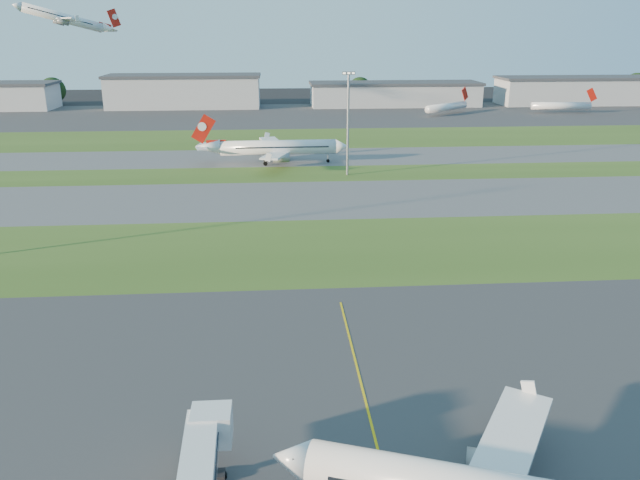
{
  "coord_description": "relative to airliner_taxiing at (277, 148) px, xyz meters",
  "views": [
    {
      "loc": [
        -3.66,
        -48.06,
        36.0
      ],
      "look_at": [
        2.64,
        36.52,
        7.0
      ],
      "focal_mm": 35.0,
      "sensor_mm": 36.0,
      "label": 1
    }
  ],
  "objects": [
    {
      "name": "tree_mid_east",
      "position": [
        42.8,
        145.16,
        2.47
      ],
      "size": [
        11.55,
        11.55,
        12.6
      ],
      "color": "black",
      "rests_on": "ground"
    },
    {
      "name": "grass_strip_c",
      "position": [
        2.8,
        41.16,
        -4.34
      ],
      "size": [
        300.0,
        40.0,
        0.01
      ],
      "primitive_type": "cube",
      "color": "#36531B",
      "rests_on": "ground"
    },
    {
      "name": "grass_strip_a",
      "position": [
        2.8,
        -71.84,
        -4.34
      ],
      "size": [
        300.0,
        34.0,
        0.01
      ],
      "primitive_type": "cube",
      "color": "#36531B",
      "rests_on": "ground"
    },
    {
      "name": "light_mast_centre",
      "position": [
        17.8,
        -15.84,
        10.47
      ],
      "size": [
        3.2,
        0.7,
        25.8
      ],
      "color": "gray",
      "rests_on": "ground"
    },
    {
      "name": "airliner_taxiing",
      "position": [
        0.0,
        0.0,
        0.0
      ],
      "size": [
        39.65,
        33.65,
        12.38
      ],
      "rotation": [
        0.0,
        0.0,
        3.16
      ],
      "color": "white",
      "rests_on": "ground"
    },
    {
      "name": "mini_jet_near",
      "position": [
        74.49,
        97.89,
        -1.06
      ],
      "size": [
        23.55,
        19.05,
        9.48
      ],
      "rotation": [
        0.0,
        0.0,
        0.67
      ],
      "color": "white",
      "rests_on": "ground"
    },
    {
      "name": "grass_strip_b",
      "position": [
        2.8,
        -13.84,
        -4.34
      ],
      "size": [
        300.0,
        18.0,
        0.01
      ],
      "primitive_type": "cube",
      "color": "#36531B",
      "rests_on": "ground"
    },
    {
      "name": "tree_west",
      "position": [
        -107.2,
        146.16,
        2.79
      ],
      "size": [
        12.1,
        12.1,
        13.2
      ],
      "color": "black",
      "rests_on": "ground"
    },
    {
      "name": "mini_jet_far",
      "position": [
        126.01,
        98.23,
        -1.06
      ],
      "size": [
        28.64,
        4.93,
        9.48
      ],
      "rotation": [
        0.0,
        0.0,
        -0.07
      ],
      "color": "white",
      "rests_on": "ground"
    },
    {
      "name": "airliner_departing",
      "position": [
        -76.9,
        77.83,
        34.83
      ],
      "size": [
        32.22,
        27.49,
        10.84
      ],
      "rotation": [
        0.0,
        0.0,
        0.44
      ],
      "color": "white"
    },
    {
      "name": "tree_mid_west",
      "position": [
        -17.2,
        142.16,
        1.49
      ],
      "size": [
        9.9,
        9.9,
        10.8
      ],
      "color": "black",
      "rests_on": "ground"
    },
    {
      "name": "yellow_line",
      "position": [
        7.8,
        -123.84,
        -4.35
      ],
      "size": [
        0.25,
        60.0,
        0.02
      ],
      "primitive_type": "cube",
      "color": "gold",
      "rests_on": "ground"
    },
    {
      "name": "tree_east",
      "position": [
        117.8,
        143.16,
        1.82
      ],
      "size": [
        10.45,
        10.45,
        11.4
      ],
      "color": "black",
      "rests_on": "ground"
    },
    {
      "name": "tree_far_east",
      "position": [
        187.8,
        147.16,
        3.12
      ],
      "size": [
        12.65,
        12.65,
        13.8
      ],
      "color": "black",
      "rests_on": "ground"
    },
    {
      "name": "apron_far",
      "position": [
        2.8,
        101.16,
        -4.34
      ],
      "size": [
        400.0,
        80.0,
        0.01
      ],
      "primitive_type": "cube",
      "color": "#333335",
      "rests_on": "ground"
    },
    {
      "name": "ground",
      "position": [
        2.8,
        -123.84,
        -4.35
      ],
      "size": [
        700.0,
        700.0,
        0.0
      ],
      "primitive_type": "plane",
      "color": "black",
      "rests_on": "ground"
    },
    {
      "name": "taxiway_b",
      "position": [
        2.8,
        8.16,
        -4.34
      ],
      "size": [
        300.0,
        26.0,
        0.01
      ],
      "primitive_type": "cube",
      "color": "#515154",
      "rests_on": "ground"
    },
    {
      "name": "apron_near",
      "position": [
        2.8,
        -123.84,
        -4.34
      ],
      "size": [
        300.0,
        70.0,
        0.01
      ],
      "primitive_type": "cube",
      "color": "#333335",
      "rests_on": "ground"
    },
    {
      "name": "hangar_west",
      "position": [
        -42.2,
        131.16,
        3.29
      ],
      "size": [
        71.4,
        23.0,
        15.2
      ],
      "color": "#A4A7AC",
      "rests_on": "ground"
    },
    {
      "name": "taxiway_a",
      "position": [
        2.8,
        -38.84,
        -4.34
      ],
      "size": [
        300.0,
        32.0,
        0.01
      ],
      "primitive_type": "cube",
      "color": "#515154",
      "rests_on": "ground"
    },
    {
      "name": "hangar_far_east",
      "position": [
        157.8,
        131.16,
        2.29
      ],
      "size": [
        96.9,
        23.0,
        13.2
      ],
      "color": "#A4A7AC",
      "rests_on": "ground"
    },
    {
      "name": "hangar_east",
      "position": [
        57.8,
        131.16,
        1.29
      ],
      "size": [
        81.6,
        23.0,
        11.2
      ],
      "color": "#A4A7AC",
      "rests_on": "ground"
    }
  ]
}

